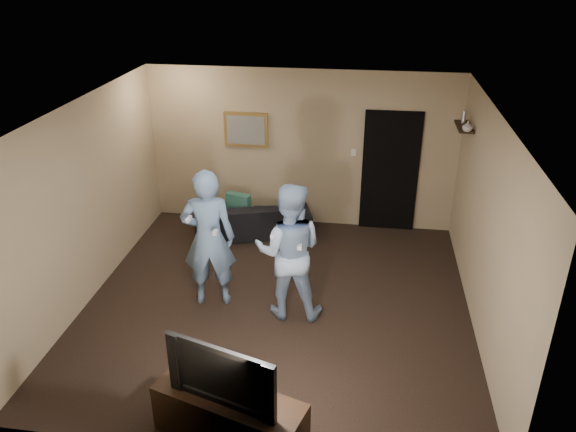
% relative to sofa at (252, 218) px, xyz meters
% --- Properties ---
extents(ground, '(5.00, 5.00, 0.00)m').
position_rel_sofa_xyz_m(ground, '(0.73, -1.95, -0.27)').
color(ground, black).
rests_on(ground, ground).
extents(ceiling, '(5.00, 5.00, 0.04)m').
position_rel_sofa_xyz_m(ceiling, '(0.73, -1.95, 2.33)').
color(ceiling, silver).
rests_on(ceiling, wall_back).
extents(wall_back, '(5.00, 0.04, 2.60)m').
position_rel_sofa_xyz_m(wall_back, '(0.73, 0.55, 1.03)').
color(wall_back, tan).
rests_on(wall_back, ground).
extents(wall_front, '(5.00, 0.04, 2.60)m').
position_rel_sofa_xyz_m(wall_front, '(0.73, -4.45, 1.03)').
color(wall_front, tan).
rests_on(wall_front, ground).
extents(wall_left, '(0.04, 5.00, 2.60)m').
position_rel_sofa_xyz_m(wall_left, '(-1.77, -1.95, 1.03)').
color(wall_left, tan).
rests_on(wall_left, ground).
extents(wall_right, '(0.04, 5.00, 2.60)m').
position_rel_sofa_xyz_m(wall_right, '(3.23, -1.95, 1.03)').
color(wall_right, tan).
rests_on(wall_right, ground).
extents(sofa, '(2.01, 1.26, 0.55)m').
position_rel_sofa_xyz_m(sofa, '(0.00, 0.00, 0.00)').
color(sofa, black).
rests_on(sofa, ground).
extents(throw_pillow, '(0.43, 0.25, 0.41)m').
position_rel_sofa_xyz_m(throw_pillow, '(-0.22, -0.00, 0.21)').
color(throw_pillow, '#1A4E43').
rests_on(throw_pillow, sofa).
extents(painting_frame, '(0.72, 0.05, 0.57)m').
position_rel_sofa_xyz_m(painting_frame, '(-0.17, 0.52, 1.33)').
color(painting_frame, olive).
rests_on(painting_frame, wall_back).
extents(painting_canvas, '(0.62, 0.01, 0.47)m').
position_rel_sofa_xyz_m(painting_canvas, '(-0.17, 0.49, 1.33)').
color(painting_canvas, slate).
rests_on(painting_canvas, painting_frame).
extents(doorway, '(0.90, 0.06, 2.00)m').
position_rel_sofa_xyz_m(doorway, '(2.18, 0.52, 0.73)').
color(doorway, black).
rests_on(doorway, ground).
extents(light_switch, '(0.08, 0.02, 0.12)m').
position_rel_sofa_xyz_m(light_switch, '(1.58, 0.52, 1.03)').
color(light_switch, silver).
rests_on(light_switch, wall_back).
extents(wall_shelf, '(0.20, 0.60, 0.03)m').
position_rel_sofa_xyz_m(wall_shelf, '(3.12, -0.15, 1.72)').
color(wall_shelf, black).
rests_on(wall_shelf, wall_right).
extents(shelf_vase, '(0.15, 0.15, 0.14)m').
position_rel_sofa_xyz_m(shelf_vase, '(3.12, -0.42, 1.80)').
color(shelf_vase, '#BCBCC1').
rests_on(shelf_vase, wall_shelf).
extents(shelf_figurine, '(0.06, 0.06, 0.18)m').
position_rel_sofa_xyz_m(shelf_figurine, '(3.12, -0.04, 1.82)').
color(shelf_figurine, silver).
rests_on(shelf_figurine, wall_shelf).
extents(tv_console, '(1.54, 0.89, 0.52)m').
position_rel_sofa_xyz_m(tv_console, '(0.64, -4.24, -0.02)').
color(tv_console, black).
rests_on(tv_console, ground).
extents(television, '(1.09, 0.47, 0.63)m').
position_rel_sofa_xyz_m(television, '(0.64, -4.24, 0.55)').
color(television, black).
rests_on(television, tv_console).
extents(wii_player_left, '(0.75, 0.57, 1.87)m').
position_rel_sofa_xyz_m(wii_player_left, '(-0.14, -2.01, 0.66)').
color(wii_player_left, '#688BB5').
rests_on(wii_player_left, ground).
extents(wii_player_right, '(0.89, 0.71, 1.79)m').
position_rel_sofa_xyz_m(wii_player_right, '(0.91, -2.12, 0.62)').
color(wii_player_right, '#96B5DB').
rests_on(wii_player_right, ground).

